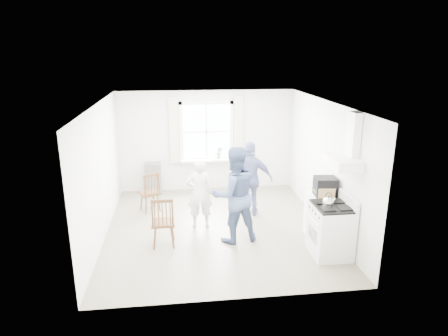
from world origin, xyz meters
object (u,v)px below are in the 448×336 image
low_cabinet (321,216)px  stereo_stack (325,186)px  windsor_chair_a (151,188)px  windsor_chair_b (163,217)px  person_mid (234,195)px  gas_stove (331,230)px  person_right (250,179)px  person_left (200,193)px

low_cabinet → stereo_stack: bearing=-70.6°
windsor_chair_a → windsor_chair_b: windsor_chair_b is taller
windsor_chair_a → person_mid: (1.66, -1.61, 0.36)m
windsor_chair_b → person_mid: bearing=6.0°
gas_stove → person_mid: person_mid is taller
windsor_chair_b → stereo_stack: bearing=0.1°
low_cabinet → person_right: size_ratio=0.54×
windsor_chair_b → person_mid: size_ratio=0.53×
person_right → person_mid: bearing=79.8°
low_cabinet → person_mid: person_mid is taller
windsor_chair_b → gas_stove: bearing=-11.8°
person_mid → low_cabinet: bearing=165.8°
gas_stove → windsor_chair_a: size_ratio=1.19×
low_cabinet → person_left: (-2.32, 0.78, 0.29)m
gas_stove → person_mid: size_ratio=0.60×
stereo_stack → person_right: bearing=131.5°
low_cabinet → person_mid: (-1.71, 0.07, 0.49)m
person_right → stereo_stack: bearing=145.3°
gas_stove → stereo_stack: stereo_stack is taller
windsor_chair_b → person_mid: person_mid is taller
low_cabinet → windsor_chair_a: size_ratio=0.95×
gas_stove → windsor_chair_a: 4.06m
windsor_chair_a → windsor_chair_b: (0.31, -1.75, 0.04)m
gas_stove → windsor_chair_b: size_ratio=1.12×
low_cabinet → stereo_stack: stereo_stack is taller
gas_stove → person_left: (-2.25, 1.48, 0.25)m
stereo_stack → windsor_chair_b: (-3.08, -0.01, -0.47)m
person_mid → stereo_stack: bearing=163.6°
stereo_stack → low_cabinet: bearing=109.4°
windsor_chair_a → person_mid: 2.34m
person_right → person_left: bearing=37.4°
person_left → person_mid: 0.96m
gas_stove → windsor_chair_a: bearing=144.2°
low_cabinet → windsor_chair_b: windsor_chair_b is taller
low_cabinet → stereo_stack: (0.02, -0.07, 0.63)m
person_left → person_right: bearing=-156.3°
windsor_chair_b → person_right: bearing=35.6°
stereo_stack → person_mid: (-1.73, 0.13, -0.14)m
low_cabinet → windsor_chair_a: (-3.36, 1.68, 0.12)m
gas_stove → low_cabinet: bearing=84.3°
low_cabinet → person_left: 2.46m
windsor_chair_b → person_left: (0.74, 0.85, 0.13)m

